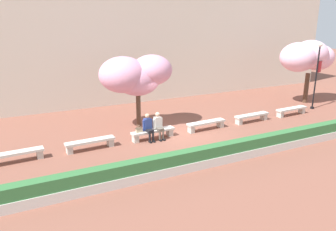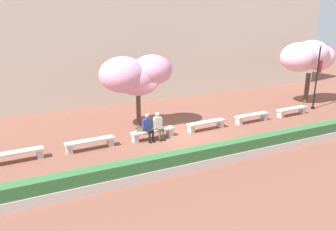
% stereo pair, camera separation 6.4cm
% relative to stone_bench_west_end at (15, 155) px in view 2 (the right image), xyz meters
% --- Properties ---
extents(ground_plane, '(100.00, 100.00, 0.00)m').
position_rel_stone_bench_west_end_xyz_m(ground_plane, '(7.57, 0.00, -0.31)').
color(ground_plane, brown).
extents(building_facade, '(34.63, 4.00, 7.49)m').
position_rel_stone_bench_west_end_xyz_m(building_facade, '(7.57, 9.04, 3.43)').
color(building_facade, beige).
rests_on(building_facade, ground).
extents(stone_bench_west_end, '(2.19, 0.51, 0.45)m').
position_rel_stone_bench_west_end_xyz_m(stone_bench_west_end, '(0.00, 0.00, 0.00)').
color(stone_bench_west_end, beige).
rests_on(stone_bench_west_end, ground).
extents(stone_bench_near_west, '(2.19, 0.51, 0.45)m').
position_rel_stone_bench_west_end_xyz_m(stone_bench_near_west, '(3.03, 0.00, 0.00)').
color(stone_bench_near_west, beige).
rests_on(stone_bench_near_west, ground).
extents(stone_bench_center, '(2.19, 0.51, 0.45)m').
position_rel_stone_bench_west_end_xyz_m(stone_bench_center, '(6.05, 0.00, 0.00)').
color(stone_bench_center, beige).
rests_on(stone_bench_center, ground).
extents(stone_bench_near_east, '(2.19, 0.51, 0.45)m').
position_rel_stone_bench_west_end_xyz_m(stone_bench_near_east, '(9.08, 0.00, 0.00)').
color(stone_bench_near_east, beige).
rests_on(stone_bench_near_east, ground).
extents(stone_bench_east_end, '(2.19, 0.51, 0.45)m').
position_rel_stone_bench_west_end_xyz_m(stone_bench_east_end, '(12.11, -0.00, 0.00)').
color(stone_bench_east_end, beige).
rests_on(stone_bench_east_end, ground).
extents(stone_bench_far_east, '(2.19, 0.51, 0.45)m').
position_rel_stone_bench_west_end_xyz_m(stone_bench_far_east, '(15.14, 0.00, 0.00)').
color(stone_bench_far_east, beige).
rests_on(stone_bench_far_east, ground).
extents(person_seated_left, '(0.51, 0.70, 1.29)m').
position_rel_stone_bench_west_end_xyz_m(person_seated_left, '(5.79, -0.05, 0.38)').
color(person_seated_left, black).
rests_on(person_seated_left, ground).
extents(person_seated_right, '(0.51, 0.69, 1.29)m').
position_rel_stone_bench_west_end_xyz_m(person_seated_right, '(6.32, -0.05, 0.38)').
color(person_seated_right, black).
rests_on(person_seated_right, ground).
extents(handbag, '(0.30, 0.15, 0.34)m').
position_rel_stone_bench_west_end_xyz_m(handbag, '(5.34, -0.01, 0.27)').
color(handbag, tan).
rests_on(handbag, stone_bench_center).
extents(cherry_tree_main, '(3.79, 2.49, 3.81)m').
position_rel_stone_bench_west_end_xyz_m(cherry_tree_main, '(6.05, 2.10, 2.49)').
color(cherry_tree_main, '#513828').
rests_on(cherry_tree_main, ground).
extents(cherry_tree_secondary, '(4.34, 2.30, 4.23)m').
position_rel_stone_bench_west_end_xyz_m(cherry_tree_secondary, '(18.30, 1.96, 2.85)').
color(cherry_tree_secondary, '#513828').
rests_on(cherry_tree_secondary, ground).
extents(lamp_post_with_banner, '(0.54, 0.28, 4.19)m').
position_rel_stone_bench_west_end_xyz_m(lamp_post_with_banner, '(17.51, 0.48, 2.20)').
color(lamp_post_with_banner, black).
rests_on(lamp_post_with_banner, ground).
extents(planter_hedge_foreground, '(19.54, 0.50, 0.80)m').
position_rel_stone_bench_west_end_xyz_m(planter_hedge_foreground, '(7.57, -3.70, 0.07)').
color(planter_hedge_foreground, beige).
rests_on(planter_hedge_foreground, ground).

